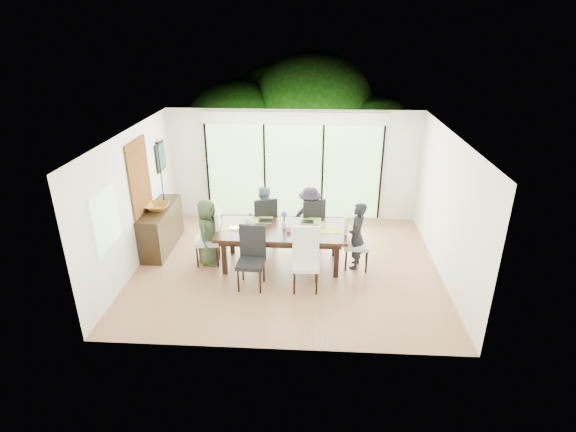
# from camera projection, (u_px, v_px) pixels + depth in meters

# --- Properties ---
(floor) EXTENTS (6.00, 5.00, 0.01)m
(floor) POSITION_uv_depth(u_px,v_px,m) (287.00, 266.00, 9.07)
(floor) COLOR brown
(floor) RESTS_ON ground
(ceiling) EXTENTS (6.00, 5.00, 0.01)m
(ceiling) POSITION_uv_depth(u_px,v_px,m) (287.00, 134.00, 7.99)
(ceiling) COLOR white
(ceiling) RESTS_ON wall_back
(wall_back) EXTENTS (6.00, 0.02, 2.70)m
(wall_back) POSITION_uv_depth(u_px,v_px,m) (294.00, 165.00, 10.83)
(wall_back) COLOR white
(wall_back) RESTS_ON floor
(wall_front) EXTENTS (6.00, 0.02, 2.70)m
(wall_front) POSITION_uv_depth(u_px,v_px,m) (276.00, 272.00, 6.24)
(wall_front) COLOR beige
(wall_front) RESTS_ON floor
(wall_left) EXTENTS (0.02, 5.00, 2.70)m
(wall_left) POSITION_uv_depth(u_px,v_px,m) (132.00, 201.00, 8.70)
(wall_left) COLOR beige
(wall_left) RESTS_ON floor
(wall_right) EXTENTS (0.02, 5.00, 2.70)m
(wall_right) POSITION_uv_depth(u_px,v_px,m) (448.00, 208.00, 8.37)
(wall_right) COLOR silver
(wall_right) RESTS_ON floor
(glass_doors) EXTENTS (4.20, 0.02, 2.30)m
(glass_doors) POSITION_uv_depth(u_px,v_px,m) (293.00, 172.00, 10.85)
(glass_doors) COLOR #598C3F
(glass_doors) RESTS_ON wall_back
(blinds_header) EXTENTS (4.40, 0.06, 0.28)m
(blinds_header) POSITION_uv_depth(u_px,v_px,m) (294.00, 118.00, 10.33)
(blinds_header) COLOR white
(blinds_header) RESTS_ON wall_back
(mullion_a) EXTENTS (0.05, 0.04, 2.30)m
(mullion_a) POSITION_uv_depth(u_px,v_px,m) (208.00, 170.00, 10.96)
(mullion_a) COLOR black
(mullion_a) RESTS_ON wall_back
(mullion_b) EXTENTS (0.05, 0.04, 2.30)m
(mullion_b) POSITION_uv_depth(u_px,v_px,m) (265.00, 172.00, 10.88)
(mullion_b) COLOR black
(mullion_b) RESTS_ON wall_back
(mullion_c) EXTENTS (0.05, 0.04, 2.30)m
(mullion_c) POSITION_uv_depth(u_px,v_px,m) (322.00, 173.00, 10.81)
(mullion_c) COLOR black
(mullion_c) RESTS_ON wall_back
(mullion_d) EXTENTS (0.05, 0.04, 2.30)m
(mullion_d) POSITION_uv_depth(u_px,v_px,m) (381.00, 174.00, 10.73)
(mullion_d) COLOR black
(mullion_d) RESTS_ON wall_back
(side_window) EXTENTS (0.02, 0.90, 1.00)m
(side_window) POSITION_uv_depth(u_px,v_px,m) (107.00, 219.00, 7.54)
(side_window) COLOR #8CAD7F
(side_window) RESTS_ON wall_left
(deck) EXTENTS (6.00, 1.80, 0.10)m
(deck) POSITION_uv_depth(u_px,v_px,m) (295.00, 205.00, 12.20)
(deck) COLOR brown
(deck) RESTS_ON ground
(rail_top) EXTENTS (6.00, 0.08, 0.06)m
(rail_top) POSITION_uv_depth(u_px,v_px,m) (296.00, 175.00, 12.70)
(rail_top) COLOR brown
(rail_top) RESTS_ON deck
(foliage_left) EXTENTS (3.20, 3.20, 3.20)m
(foliage_left) POSITION_uv_depth(u_px,v_px,m) (238.00, 135.00, 13.36)
(foliage_left) COLOR #14380F
(foliage_left) RESTS_ON ground
(foliage_mid) EXTENTS (4.00, 4.00, 4.00)m
(foliage_mid) POSITION_uv_depth(u_px,v_px,m) (312.00, 120.00, 13.64)
(foliage_mid) COLOR #14380F
(foliage_mid) RESTS_ON ground
(foliage_right) EXTENTS (2.80, 2.80, 2.80)m
(foliage_right) POSITION_uv_depth(u_px,v_px,m) (373.00, 145.00, 13.02)
(foliage_right) COLOR #14380F
(foliage_right) RESTS_ON ground
(foliage_far) EXTENTS (3.60, 3.60, 3.60)m
(foliage_far) POSITION_uv_depth(u_px,v_px,m) (281.00, 120.00, 14.41)
(foliage_far) COLOR #14380F
(foliage_far) RESTS_ON ground
(table_top) EXTENTS (2.55, 1.17, 0.06)m
(table_top) POSITION_uv_depth(u_px,v_px,m) (282.00, 230.00, 8.85)
(table_top) COLOR black
(table_top) RESTS_ON floor
(table_apron) EXTENTS (2.33, 0.95, 0.11)m
(table_apron) POSITION_uv_depth(u_px,v_px,m) (282.00, 235.00, 8.89)
(table_apron) COLOR black
(table_apron) RESTS_ON floor
(table_leg_fl) EXTENTS (0.10, 0.10, 0.73)m
(table_leg_fl) POSITION_uv_depth(u_px,v_px,m) (224.00, 257.00, 8.67)
(table_leg_fl) COLOR black
(table_leg_fl) RESTS_ON floor
(table_leg_fr) EXTENTS (0.10, 0.10, 0.73)m
(table_leg_fr) POSITION_uv_depth(u_px,v_px,m) (336.00, 260.00, 8.55)
(table_leg_fr) COLOR black
(table_leg_fr) RESTS_ON floor
(table_leg_bl) EXTENTS (0.10, 0.10, 0.73)m
(table_leg_bl) POSITION_uv_depth(u_px,v_px,m) (232.00, 237.00, 9.46)
(table_leg_bl) COLOR black
(table_leg_bl) RESTS_ON floor
(table_leg_br) EXTENTS (0.10, 0.10, 0.73)m
(table_leg_br) POSITION_uv_depth(u_px,v_px,m) (335.00, 240.00, 9.34)
(table_leg_br) COLOR black
(table_leg_br) RESTS_ON floor
(chair_left_end) EXTENTS (0.55, 0.55, 1.17)m
(chair_left_end) POSITION_uv_depth(u_px,v_px,m) (207.00, 236.00, 9.00)
(chair_left_end) COLOR white
(chair_left_end) RESTS_ON floor
(chair_right_end) EXTENTS (0.54, 0.54, 1.17)m
(chair_right_end) POSITION_uv_depth(u_px,v_px,m) (357.00, 240.00, 8.84)
(chair_right_end) COLOR beige
(chair_right_end) RESTS_ON floor
(chair_far_left) EXTENTS (0.62, 0.62, 1.17)m
(chair_far_left) POSITION_uv_depth(u_px,v_px,m) (264.00, 220.00, 9.72)
(chair_far_left) COLOR black
(chair_far_left) RESTS_ON floor
(chair_far_right) EXTENTS (0.63, 0.63, 1.17)m
(chair_far_right) POSITION_uv_depth(u_px,v_px,m) (310.00, 222.00, 9.67)
(chair_far_right) COLOR black
(chair_far_right) RESTS_ON floor
(chair_near_left) EXTENTS (0.51, 0.51, 1.17)m
(chair_near_left) POSITION_uv_depth(u_px,v_px,m) (251.00, 259.00, 8.15)
(chair_near_left) COLOR black
(chair_near_left) RESTS_ON floor
(chair_near_right) EXTENTS (0.50, 0.50, 1.17)m
(chair_near_right) POSITION_uv_depth(u_px,v_px,m) (306.00, 261.00, 8.10)
(chair_near_right) COLOR white
(chair_near_right) RESTS_ON floor
(person_left_end) EXTENTS (0.49, 0.69, 1.37)m
(person_left_end) POSITION_uv_depth(u_px,v_px,m) (208.00, 232.00, 8.96)
(person_left_end) COLOR #35452E
(person_left_end) RESTS_ON floor
(person_right_end) EXTENTS (0.52, 0.71, 1.37)m
(person_right_end) POSITION_uv_depth(u_px,v_px,m) (357.00, 236.00, 8.80)
(person_right_end) COLOR black
(person_right_end) RESTS_ON floor
(person_far_left) EXTENTS (0.69, 0.48, 1.37)m
(person_far_left) POSITION_uv_depth(u_px,v_px,m) (264.00, 217.00, 9.66)
(person_far_left) COLOR slate
(person_far_left) RESTS_ON floor
(person_far_right) EXTENTS (0.68, 0.48, 1.37)m
(person_far_right) POSITION_uv_depth(u_px,v_px,m) (310.00, 218.00, 9.61)
(person_far_right) COLOR #251C2B
(person_far_right) RESTS_ON floor
(placemat_left) EXTENTS (0.47, 0.34, 0.01)m
(placemat_left) POSITION_uv_depth(u_px,v_px,m) (234.00, 227.00, 8.89)
(placemat_left) COLOR #A3BF44
(placemat_left) RESTS_ON table_top
(placemat_right) EXTENTS (0.47, 0.34, 0.01)m
(placemat_right) POSITION_uv_depth(u_px,v_px,m) (330.00, 230.00, 8.78)
(placemat_right) COLOR #9FBB42
(placemat_right) RESTS_ON table_top
(placemat_far_l) EXTENTS (0.47, 0.34, 0.01)m
(placemat_far_l) POSITION_uv_depth(u_px,v_px,m) (261.00, 220.00, 9.22)
(placemat_far_l) COLOR #8BA43A
(placemat_far_l) RESTS_ON table_top
(placemat_far_r) EXTENTS (0.47, 0.34, 0.01)m
(placemat_far_r) POSITION_uv_depth(u_px,v_px,m) (310.00, 221.00, 9.17)
(placemat_far_r) COLOR #78AA3C
(placemat_far_r) RESTS_ON table_top
(placemat_paper) EXTENTS (0.47, 0.34, 0.01)m
(placemat_paper) POSITION_uv_depth(u_px,v_px,m) (252.00, 235.00, 8.59)
(placemat_paper) COLOR white
(placemat_paper) RESTS_ON table_top
(tablet_far_l) EXTENTS (0.28, 0.19, 0.01)m
(tablet_far_l) POSITION_uv_depth(u_px,v_px,m) (266.00, 220.00, 9.17)
(tablet_far_l) COLOR black
(tablet_far_l) RESTS_ON table_top
(tablet_far_r) EXTENTS (0.25, 0.18, 0.01)m
(tablet_far_r) POSITION_uv_depth(u_px,v_px,m) (307.00, 222.00, 9.12)
(tablet_far_r) COLOR black
(tablet_far_r) RESTS_ON table_top
(papers) EXTENTS (0.32, 0.23, 0.00)m
(papers) POSITION_uv_depth(u_px,v_px,m) (317.00, 231.00, 8.75)
(papers) COLOR white
(papers) RESTS_ON table_top
(platter_base) EXTENTS (0.28, 0.28, 0.03)m
(platter_base) POSITION_uv_depth(u_px,v_px,m) (252.00, 234.00, 8.58)
(platter_base) COLOR white
(platter_base) RESTS_ON table_top
(platter_snacks) EXTENTS (0.21, 0.21, 0.01)m
(platter_snacks) POSITION_uv_depth(u_px,v_px,m) (252.00, 233.00, 8.58)
(platter_snacks) COLOR orange
(platter_snacks) RESTS_ON table_top
(vase) EXTENTS (0.08, 0.08, 0.13)m
(vase) POSITION_uv_depth(u_px,v_px,m) (284.00, 225.00, 8.85)
(vase) COLOR silver
(vase) RESTS_ON table_top
(hyacinth_stems) EXTENTS (0.04, 0.04, 0.17)m
(hyacinth_stems) POSITION_uv_depth(u_px,v_px,m) (284.00, 219.00, 8.80)
(hyacinth_stems) COLOR #337226
(hyacinth_stems) RESTS_ON table_top
(hyacinth_blooms) EXTENTS (0.12, 0.12, 0.12)m
(hyacinth_blooms) POSITION_uv_depth(u_px,v_px,m) (284.00, 214.00, 8.76)
(hyacinth_blooms) COLOR #5553D1
(hyacinth_blooms) RESTS_ON table_top
(laptop) EXTENTS (0.36, 0.24, 0.03)m
(laptop) POSITION_uv_depth(u_px,v_px,m) (238.00, 229.00, 8.78)
(laptop) COLOR silver
(laptop) RESTS_ON table_top
(cup_a) EXTENTS (0.18, 0.18, 0.10)m
(cup_a) POSITION_uv_depth(u_px,v_px,m) (247.00, 222.00, 8.99)
(cup_a) COLOR white
(cup_a) RESTS_ON table_top
(cup_b) EXTENTS (0.13, 0.13, 0.10)m
(cup_b) POSITION_uv_depth(u_px,v_px,m) (289.00, 229.00, 8.72)
(cup_b) COLOR white
(cup_b) RESTS_ON table_top
(cup_c) EXTENTS (0.18, 0.18, 0.10)m
(cup_c) POSITION_uv_depth(u_px,v_px,m) (322.00, 225.00, 8.86)
(cup_c) COLOR white
(cup_c) RESTS_ON table_top
(book) EXTENTS (0.22, 0.27, 0.02)m
(book) POSITION_uv_depth(u_px,v_px,m) (294.00, 228.00, 8.86)
(book) COLOR white
(book) RESTS_ON table_top
(sideboard) EXTENTS (0.47, 1.65, 0.93)m
(sideboard) POSITION_uv_depth(u_px,v_px,m) (161.00, 228.00, 9.66)
(sideboard) COLOR black
(sideboard) RESTS_ON floor
(bowl) EXTENTS (0.49, 0.49, 0.12)m
(bowl) POSITION_uv_depth(u_px,v_px,m) (157.00, 207.00, 9.36)
(bowl) COLOR #8B5C1E
(bowl) RESTS_ON sideboard
(candlestick_base) EXTENTS (0.10, 0.10, 0.04)m
(candlestick_base) POSITION_uv_depth(u_px,v_px,m) (164.00, 201.00, 9.79)
(candlestick_base) COLOR black
(candlestick_base) RESTS_ON sideboard
(candlestick_shaft) EXTENTS (0.02, 0.02, 1.29)m
(candlestick_shaft) POSITION_uv_depth(u_px,v_px,m) (161.00, 172.00, 9.53)
(candlestick_shaft) COLOR black
(candlestick_shaft) RESTS_ON sideboard
(candlestick_pan) EXTENTS (0.10, 0.10, 0.03)m
(candlestick_pan) POSITION_uv_depth(u_px,v_px,m) (157.00, 143.00, 9.27)
(candlestick_pan) COLOR black
(candlestick_pan) RESTS_ON sideboard
(candle) EXTENTS (0.04, 0.04, 0.10)m
(candle) POSITION_uv_depth(u_px,v_px,m) (157.00, 140.00, 9.25)
(candle) COLOR silver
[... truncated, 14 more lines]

